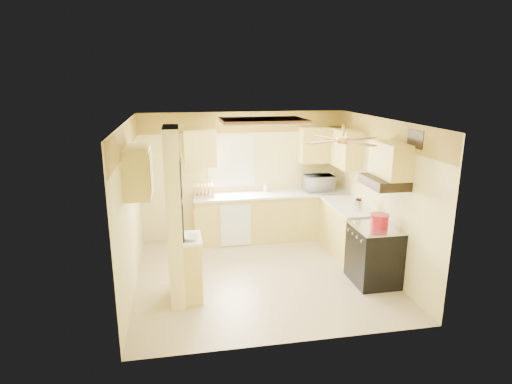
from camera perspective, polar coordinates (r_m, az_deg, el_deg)
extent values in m
plane|color=tan|center=(7.13, 0.79, -10.97)|extent=(4.00, 4.00, 0.00)
plane|color=white|center=(6.45, 0.87, 9.46)|extent=(4.00, 4.00, 0.00)
plane|color=#EBDE8F|center=(8.50, -1.67, 2.22)|extent=(4.00, 0.00, 4.00)
plane|color=#EBDE8F|center=(4.94, 5.15, -7.29)|extent=(4.00, 0.00, 4.00)
plane|color=#EBDE8F|center=(6.61, -16.46, -2.09)|extent=(0.00, 3.80, 3.80)
plane|color=#EBDE8F|center=(7.33, 16.35, -0.44)|extent=(0.00, 3.80, 3.80)
cube|color=gold|center=(8.31, -1.70, 9.27)|extent=(4.00, 0.02, 0.40)
cube|color=#EBDE8F|center=(6.04, -10.82, -3.31)|extent=(0.20, 0.70, 2.50)
cube|color=#DBC955|center=(6.33, -8.45, -10.12)|extent=(0.25, 0.55, 0.90)
cube|color=silver|center=(6.15, -8.61, -6.14)|extent=(0.28, 0.58, 0.04)
cube|color=#DBC955|center=(8.52, 2.02, -3.34)|extent=(3.00, 0.60, 0.90)
cube|color=#DBC955|center=(7.96, 12.08, -4.99)|extent=(0.60, 1.40, 0.90)
cube|color=silver|center=(8.37, 2.06, -0.31)|extent=(3.04, 0.64, 0.04)
cube|color=silver|center=(7.81, 12.20, -1.75)|extent=(0.64, 1.44, 0.04)
cube|color=white|center=(8.11, -2.71, -4.45)|extent=(0.58, 0.02, 0.80)
cube|color=white|center=(8.39, -3.36, 4.13)|extent=(0.92, 0.02, 1.02)
cube|color=white|center=(8.40, -3.36, 4.13)|extent=(0.80, 0.02, 0.90)
cube|color=#DBC955|center=(8.13, -7.47, 5.83)|extent=(0.60, 0.35, 0.70)
cube|color=#DBC955|center=(8.59, 8.82, 6.26)|extent=(0.90, 0.35, 0.70)
cube|color=#DBC955|center=(8.25, 11.71, 5.77)|extent=(0.35, 1.00, 0.70)
cube|color=#DBC955|center=(6.20, -15.47, 2.63)|extent=(0.35, 0.75, 0.70)
cube|color=#DBC955|center=(6.62, 17.54, 4.10)|extent=(0.35, 0.76, 0.52)
cube|color=black|center=(6.97, 15.44, -8.10)|extent=(0.65, 0.76, 0.90)
cube|color=silver|center=(6.81, 15.70, -4.57)|extent=(0.66, 0.77, 0.02)
cylinder|color=silver|center=(6.50, 13.96, -6.38)|extent=(0.03, 0.05, 0.05)
cylinder|color=silver|center=(6.65, 13.36, -5.87)|extent=(0.03, 0.05, 0.05)
cylinder|color=silver|center=(6.78, 12.83, -5.41)|extent=(0.03, 0.05, 0.05)
cylinder|color=silver|center=(6.93, 12.28, -4.94)|extent=(0.03, 0.05, 0.05)
cube|color=black|center=(6.65, 16.67, 1.30)|extent=(0.50, 0.76, 0.14)
cube|color=black|center=(5.88, -10.03, 2.30)|extent=(0.02, 0.42, 0.57)
cube|color=white|center=(5.88, -9.97, 2.30)|extent=(0.01, 0.37, 0.52)
cube|color=black|center=(6.06, -9.75, -3.72)|extent=(0.02, 0.42, 0.57)
cube|color=yellow|center=(6.06, -9.70, -3.71)|extent=(0.01, 0.37, 0.52)
cube|color=brown|center=(6.96, 0.87, 9.52)|extent=(1.35, 0.95, 0.06)
cube|color=white|center=(6.97, 0.87, 9.31)|extent=(1.15, 0.75, 0.02)
cylinder|color=gold|center=(6.08, 11.57, 8.07)|extent=(0.04, 0.04, 0.16)
cylinder|color=gold|center=(6.09, 11.50, 6.76)|extent=(0.18, 0.18, 0.08)
cube|color=brown|center=(6.31, 13.69, 6.91)|extent=(0.55, 0.28, 0.01)
cube|color=brown|center=(6.33, 9.57, 7.15)|extent=(0.28, 0.55, 0.01)
cube|color=brown|center=(5.89, 9.16, 6.60)|extent=(0.55, 0.28, 0.01)
cube|color=brown|center=(5.86, 13.59, 6.34)|extent=(0.28, 0.55, 0.01)
cube|color=black|center=(6.35, 20.49, 6.62)|extent=(0.02, 0.40, 0.25)
imported|color=white|center=(8.62, 8.39, 1.20)|extent=(0.58, 0.40, 0.31)
imported|color=white|center=(6.05, -8.75, -6.04)|extent=(0.29, 0.29, 0.06)
cylinder|color=#AC151F|center=(6.82, 16.13, -3.74)|extent=(0.27, 0.27, 0.17)
cylinder|color=#AC151F|center=(6.79, 16.19, -2.96)|extent=(0.29, 0.29, 0.02)
cylinder|color=silver|center=(7.45, 13.50, -1.73)|extent=(0.14, 0.14, 0.18)
cylinder|color=black|center=(7.43, 13.55, -0.95)|extent=(0.09, 0.09, 0.03)
cube|color=#DCB57F|center=(8.19, -6.97, -0.45)|extent=(0.41, 0.32, 0.04)
cube|color=#DCB57F|center=(8.16, -8.13, 0.11)|extent=(0.02, 0.27, 0.22)
cube|color=#DCB57F|center=(8.17, -7.67, 0.14)|extent=(0.02, 0.27, 0.22)
cube|color=#DCB57F|center=(8.17, -7.21, 0.16)|extent=(0.02, 0.27, 0.22)
cube|color=#DCB57F|center=(8.17, -6.74, 0.18)|extent=(0.02, 0.27, 0.22)
cube|color=#DCB57F|center=(8.18, -6.28, 0.20)|extent=(0.02, 0.27, 0.22)
cube|color=#DCB57F|center=(8.18, -5.81, 0.22)|extent=(0.02, 0.27, 0.22)
cylinder|color=white|center=(8.17, -7.67, 0.14)|extent=(0.02, 0.22, 0.22)
cylinder|color=white|center=(8.17, -6.74, 0.18)|extent=(0.02, 0.22, 0.22)
cylinder|color=white|center=(8.48, 1.34, 0.45)|extent=(0.10, 0.10, 0.12)
cylinder|color=#DCB57F|center=(8.47, 1.46, 0.68)|extent=(0.01, 0.01, 0.19)
cylinder|color=#DCB57F|center=(8.48, 1.31, 0.71)|extent=(0.01, 0.01, 0.19)
cylinder|color=#DCB57F|center=(8.46, 1.23, 0.67)|extent=(0.01, 0.01, 0.19)
cylinder|color=#DCB57F|center=(8.45, 1.38, 0.65)|extent=(0.01, 0.01, 0.19)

